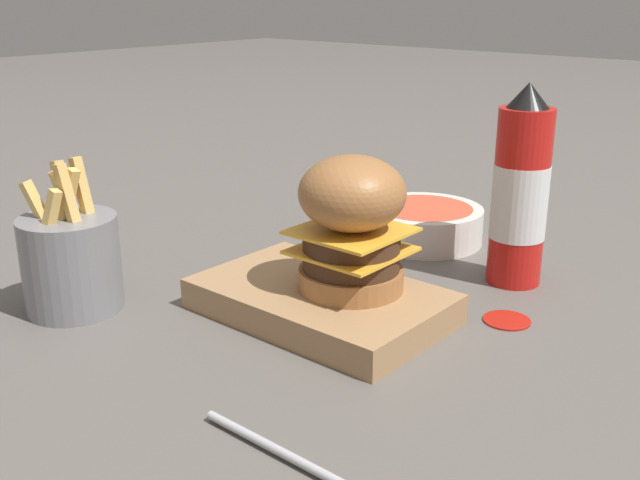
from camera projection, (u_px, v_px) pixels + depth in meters
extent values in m
plane|color=#5B5651|center=(316.00, 318.00, 0.76)|extent=(6.00, 6.00, 0.00)
cube|color=#A37A51|center=(320.00, 301.00, 0.76)|extent=(0.25, 0.16, 0.03)
cylinder|color=#9E6638|center=(351.00, 278.00, 0.75)|extent=(0.11, 0.11, 0.02)
cylinder|color=#422819|center=(351.00, 260.00, 0.74)|extent=(0.10, 0.10, 0.02)
cube|color=gold|center=(351.00, 250.00, 0.74)|extent=(0.10, 0.10, 0.00)
cylinder|color=#422819|center=(351.00, 241.00, 0.74)|extent=(0.10, 0.10, 0.02)
cube|color=gold|center=(352.00, 231.00, 0.73)|extent=(0.10, 0.10, 0.00)
ellipsoid|color=#9E6638|center=(352.00, 193.00, 0.72)|extent=(0.11, 0.11, 0.07)
cylinder|color=red|center=(520.00, 198.00, 0.82)|extent=(0.06, 0.06, 0.20)
cylinder|color=silver|center=(519.00, 201.00, 0.82)|extent=(0.06, 0.06, 0.08)
cone|color=black|center=(529.00, 95.00, 0.79)|extent=(0.05, 0.05, 0.03)
cylinder|color=slate|center=(71.00, 264.00, 0.77)|extent=(0.10, 0.10, 0.10)
cube|color=#E5B760|center=(49.00, 225.00, 0.73)|extent=(0.03, 0.02, 0.08)
cube|color=#E5B760|center=(86.00, 204.00, 0.77)|extent=(0.03, 0.01, 0.10)
cube|color=#E5B760|center=(43.00, 217.00, 0.75)|extent=(0.04, 0.02, 0.08)
cube|color=#E5B760|center=(71.00, 211.00, 0.75)|extent=(0.01, 0.03, 0.09)
cube|color=#E5B760|center=(72.00, 212.00, 0.74)|extent=(0.03, 0.02, 0.10)
cube|color=#E5B760|center=(66.00, 209.00, 0.76)|extent=(0.04, 0.02, 0.09)
cube|color=#E5B760|center=(63.00, 226.00, 0.75)|extent=(0.02, 0.02, 0.07)
cube|color=#E5B760|center=(65.00, 209.00, 0.75)|extent=(0.03, 0.01, 0.10)
cylinder|color=silver|center=(423.00, 224.00, 0.98)|extent=(0.15, 0.15, 0.05)
cylinder|color=#CC4C33|center=(424.00, 210.00, 0.98)|extent=(0.13, 0.13, 0.01)
cylinder|color=#B2B2B7|center=(278.00, 451.00, 0.54)|extent=(0.15, 0.01, 0.01)
cylinder|color=#B21E14|center=(507.00, 320.00, 0.75)|extent=(0.05, 0.05, 0.00)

